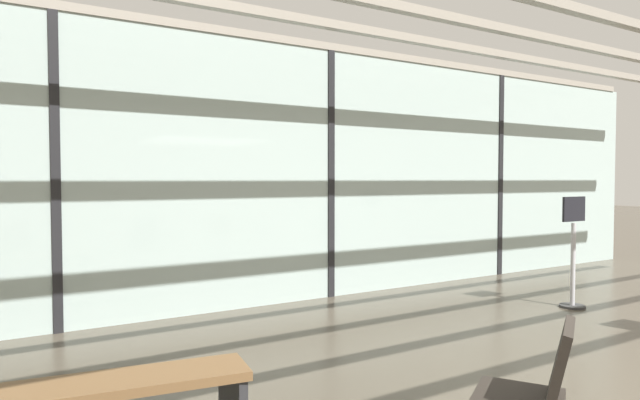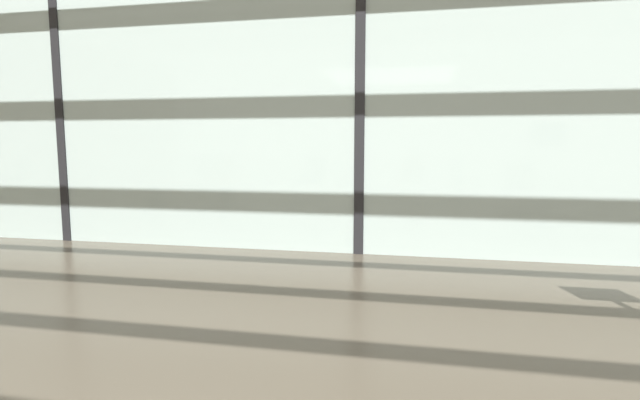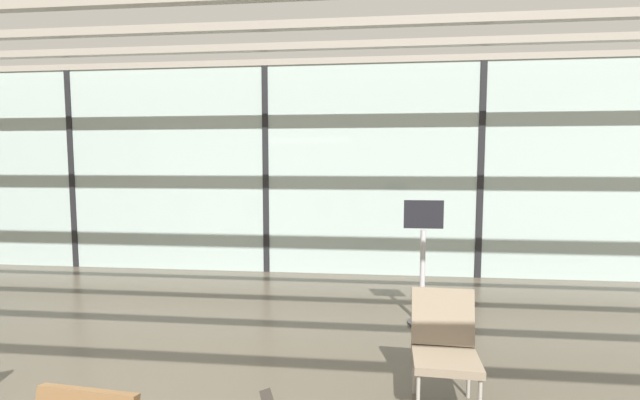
{
  "view_description": "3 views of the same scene",
  "coord_description": "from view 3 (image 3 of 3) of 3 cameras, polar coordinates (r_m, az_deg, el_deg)",
  "views": [
    {
      "loc": [
        -4.12,
        -1.29,
        1.66
      ],
      "look_at": [
        -0.35,
        4.88,
        1.39
      ],
      "focal_mm": 30.56,
      "sensor_mm": 36.0,
      "label": 1
    },
    {
      "loc": [
        0.6,
        0.24,
        1.15
      ],
      "look_at": [
        -0.16,
        3.93,
        0.71
      ],
      "focal_mm": 26.94,
      "sensor_mm": 36.0,
      "label": 2
    },
    {
      "loc": [
        1.68,
        -1.95,
        1.86
      ],
      "look_at": [
        0.65,
        7.71,
        1.02
      ],
      "focal_mm": 24.16,
      "sensor_mm": 36.0,
      "label": 3
    }
  ],
  "objects": [
    {
      "name": "window_mullion_1",
      "position": [
        7.34,
        -7.13,
        3.88
      ],
      "size": [
        0.1,
        0.12,
        3.46
      ],
      "primitive_type": "cube",
      "color": "black",
      "rests_on": "ground"
    },
    {
      "name": "info_sign",
      "position": [
        5.11,
        13.42,
        -8.57
      ],
      "size": [
        0.44,
        0.32,
        1.44
      ],
      "color": "#333333",
      "rests_on": "ground"
    },
    {
      "name": "window_mullion_0",
      "position": [
        8.83,
        -29.88,
        3.43
      ],
      "size": [
        0.1,
        0.12,
        3.46
      ],
      "primitive_type": "cube",
      "color": "black",
      "rests_on": "ground"
    },
    {
      "name": "lounge_chair_2",
      "position": [
        3.59,
        16.12,
        -17.61
      ],
      "size": [
        0.51,
        0.55,
        0.87
      ],
      "rotation": [
        0.0,
        0.0,
        6.23
      ],
      "color": "#7F705B",
      "rests_on": "ground"
    },
    {
      "name": "window_mullion_2",
      "position": [
        7.38,
        20.43,
        3.61
      ],
      "size": [
        0.1,
        0.12,
        3.46
      ],
      "primitive_type": "cube",
      "color": "black",
      "rests_on": "ground"
    },
    {
      "name": "parked_airplane",
      "position": [
        11.87,
        -4.5,
        6.58
      ],
      "size": [
        10.91,
        4.41,
        4.41
      ],
      "color": "silver",
      "rests_on": "ground"
    },
    {
      "name": "glass_curtain_wall",
      "position": [
        7.34,
        -7.13,
        3.88
      ],
      "size": [
        14.0,
        0.08,
        3.46
      ],
      "primitive_type": "cube",
      "color": "#A3B7B2",
      "rests_on": "ground"
    }
  ]
}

